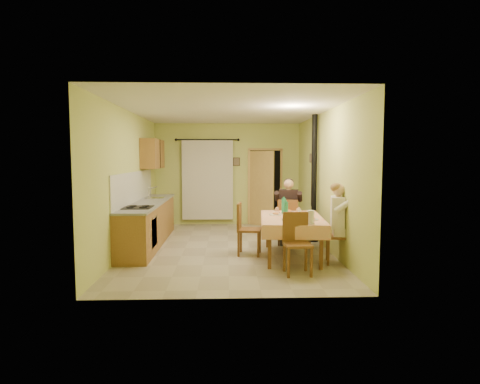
{
  "coord_description": "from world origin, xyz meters",
  "views": [
    {
      "loc": [
        -0.04,
        -8.16,
        1.86
      ],
      "look_at": [
        0.25,
        0.1,
        1.15
      ],
      "focal_mm": 30.0,
      "sensor_mm": 36.0,
      "label": 1
    }
  ],
  "objects_px": {
    "chair_far": "(288,231)",
    "man_far": "(288,204)",
    "chair_near": "(297,256)",
    "man_right": "(339,214)",
    "chair_right": "(340,247)",
    "dining_table": "(291,237)",
    "chair_left": "(249,240)",
    "stove_flue": "(314,195)"
  },
  "relations": [
    {
      "from": "chair_near",
      "to": "chair_right",
      "type": "relative_size",
      "value": 0.98
    },
    {
      "from": "chair_far",
      "to": "man_far",
      "type": "relative_size",
      "value": 0.71
    },
    {
      "from": "chair_near",
      "to": "man_right",
      "type": "bearing_deg",
      "value": -145.5
    },
    {
      "from": "chair_right",
      "to": "man_right",
      "type": "distance_m",
      "value": 0.59
    },
    {
      "from": "stove_flue",
      "to": "dining_table",
      "type": "bearing_deg",
      "value": -116.86
    },
    {
      "from": "chair_far",
      "to": "man_right",
      "type": "distance_m",
      "value": 1.78
    },
    {
      "from": "chair_far",
      "to": "chair_left",
      "type": "relative_size",
      "value": 0.99
    },
    {
      "from": "dining_table",
      "to": "chair_right",
      "type": "relative_size",
      "value": 1.99
    },
    {
      "from": "chair_right",
      "to": "chair_left",
      "type": "height_order",
      "value": "chair_right"
    },
    {
      "from": "man_right",
      "to": "chair_left",
      "type": "bearing_deg",
      "value": 77.22
    },
    {
      "from": "chair_far",
      "to": "stove_flue",
      "type": "xyz_separation_m",
      "value": [
        0.61,
        0.33,
        0.73
      ]
    },
    {
      "from": "chair_far",
      "to": "chair_near",
      "type": "relative_size",
      "value": 1.0
    },
    {
      "from": "chair_far",
      "to": "chair_right",
      "type": "distance_m",
      "value": 1.69
    },
    {
      "from": "chair_near",
      "to": "man_right",
      "type": "relative_size",
      "value": 0.7
    },
    {
      "from": "chair_near",
      "to": "chair_far",
      "type": "bearing_deg",
      "value": -97.24
    },
    {
      "from": "chair_far",
      "to": "man_right",
      "type": "height_order",
      "value": "man_right"
    },
    {
      "from": "man_right",
      "to": "stove_flue",
      "type": "bearing_deg",
      "value": 12.47
    },
    {
      "from": "chair_far",
      "to": "man_far",
      "type": "xyz_separation_m",
      "value": [
        0.0,
        0.01,
        0.59
      ]
    },
    {
      "from": "stove_flue",
      "to": "chair_right",
      "type": "bearing_deg",
      "value": -88.29
    },
    {
      "from": "chair_right",
      "to": "chair_far",
      "type": "bearing_deg",
      "value": 34.56
    },
    {
      "from": "chair_right",
      "to": "chair_left",
      "type": "distance_m",
      "value": 1.71
    },
    {
      "from": "man_far",
      "to": "chair_near",
      "type": "bearing_deg",
      "value": -82.5
    },
    {
      "from": "dining_table",
      "to": "chair_right",
      "type": "bearing_deg",
      "value": -26.13
    },
    {
      "from": "man_right",
      "to": "chair_right",
      "type": "bearing_deg",
      "value": -90.0
    },
    {
      "from": "chair_near",
      "to": "chair_left",
      "type": "xyz_separation_m",
      "value": [
        -0.71,
        1.32,
        0.0
      ]
    },
    {
      "from": "chair_near",
      "to": "chair_left",
      "type": "height_order",
      "value": "chair_left"
    },
    {
      "from": "dining_table",
      "to": "man_right",
      "type": "distance_m",
      "value": 1.02
    },
    {
      "from": "chair_left",
      "to": "stove_flue",
      "type": "relative_size",
      "value": 0.36
    },
    {
      "from": "chair_left",
      "to": "man_far",
      "type": "xyz_separation_m",
      "value": [
        0.9,
        0.87,
        0.59
      ]
    },
    {
      "from": "dining_table",
      "to": "stove_flue",
      "type": "xyz_separation_m",
      "value": [
        0.72,
        1.42,
        0.65
      ]
    },
    {
      "from": "chair_far",
      "to": "chair_right",
      "type": "xyz_separation_m",
      "value": [
        0.67,
        -1.55,
        0.0
      ]
    },
    {
      "from": "chair_left",
      "to": "chair_near",
      "type": "bearing_deg",
      "value": 37.3
    },
    {
      "from": "chair_left",
      "to": "man_right",
      "type": "bearing_deg",
      "value": 75.2
    },
    {
      "from": "dining_table",
      "to": "man_far",
      "type": "bearing_deg",
      "value": 89.15
    },
    {
      "from": "man_right",
      "to": "chair_far",
      "type": "bearing_deg",
      "value": 34.14
    },
    {
      "from": "chair_far",
      "to": "chair_left",
      "type": "bearing_deg",
      "value": -123.72
    },
    {
      "from": "chair_left",
      "to": "man_far",
      "type": "bearing_deg",
      "value": 143.28
    },
    {
      "from": "chair_left",
      "to": "man_right",
      "type": "distance_m",
      "value": 1.8
    },
    {
      "from": "chair_far",
      "to": "chair_right",
      "type": "height_order",
      "value": "chair_right"
    },
    {
      "from": "man_far",
      "to": "man_right",
      "type": "xyz_separation_m",
      "value": [
        0.65,
        -1.56,
        0.0
      ]
    },
    {
      "from": "chair_right",
      "to": "stove_flue",
      "type": "relative_size",
      "value": 0.36
    },
    {
      "from": "chair_right",
      "to": "man_right",
      "type": "height_order",
      "value": "man_right"
    }
  ]
}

